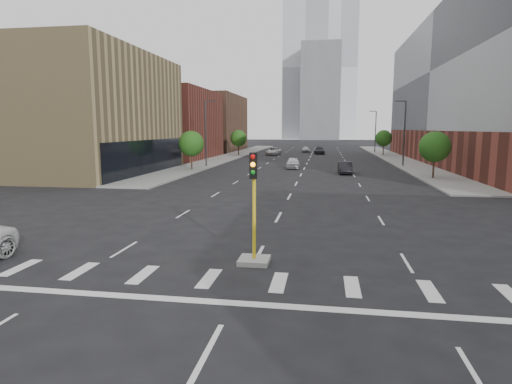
% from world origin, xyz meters
% --- Properties ---
extents(sidewalk_left_far, '(5.00, 92.00, 0.15)m').
position_xyz_m(sidewalk_left_far, '(-15.00, 74.00, 0.07)').
color(sidewalk_left_far, gray).
rests_on(sidewalk_left_far, ground).
extents(sidewalk_right_far, '(5.00, 92.00, 0.15)m').
position_xyz_m(sidewalk_right_far, '(15.00, 74.00, 0.07)').
color(sidewalk_right_far, gray).
rests_on(sidewalk_right_far, ground).
extents(building_left_mid, '(20.00, 24.00, 14.00)m').
position_xyz_m(building_left_mid, '(-27.50, 40.00, 7.00)').
color(building_left_mid, '#9C8558').
rests_on(building_left_mid, ground).
extents(building_left_far_a, '(20.00, 22.00, 12.00)m').
position_xyz_m(building_left_far_a, '(-27.50, 66.00, 6.00)').
color(building_left_far_a, brown).
rests_on(building_left_far_a, ground).
extents(building_left_far_b, '(20.00, 24.00, 13.00)m').
position_xyz_m(building_left_far_b, '(-27.50, 92.00, 6.50)').
color(building_left_far_b, brown).
rests_on(building_left_far_b, ground).
extents(tower_left, '(22.00, 22.00, 70.00)m').
position_xyz_m(tower_left, '(-8.00, 220.00, 35.00)').
color(tower_left, '#B2B7BC').
rests_on(tower_left, ground).
extents(tower_right, '(20.00, 20.00, 80.00)m').
position_xyz_m(tower_right, '(10.00, 260.00, 40.00)').
color(tower_right, '#B2B7BC').
rests_on(tower_right, ground).
extents(tower_mid, '(18.00, 18.00, 44.00)m').
position_xyz_m(tower_mid, '(0.00, 200.00, 22.00)').
color(tower_mid, slate).
rests_on(tower_mid, ground).
extents(median_traffic_signal, '(1.20, 1.20, 4.40)m').
position_xyz_m(median_traffic_signal, '(0.00, 8.97, 0.97)').
color(median_traffic_signal, '#999993').
rests_on(median_traffic_signal, ground).
extents(streetlight_right_a, '(1.60, 0.22, 9.07)m').
position_xyz_m(streetlight_right_a, '(13.41, 55.00, 5.01)').
color(streetlight_right_a, '#2D2D30').
rests_on(streetlight_right_a, ground).
extents(streetlight_right_b, '(1.60, 0.22, 9.07)m').
position_xyz_m(streetlight_right_b, '(13.41, 90.00, 5.01)').
color(streetlight_right_b, '#2D2D30').
rests_on(streetlight_right_b, ground).
extents(streetlight_left, '(1.60, 0.22, 9.07)m').
position_xyz_m(streetlight_left, '(-13.41, 50.00, 5.01)').
color(streetlight_left, '#2D2D30').
rests_on(streetlight_left, ground).
extents(tree_left_near, '(3.20, 3.20, 4.85)m').
position_xyz_m(tree_left_near, '(-14.00, 45.00, 3.39)').
color(tree_left_near, '#382619').
rests_on(tree_left_near, ground).
extents(tree_left_far, '(3.20, 3.20, 4.85)m').
position_xyz_m(tree_left_far, '(-14.00, 75.00, 3.39)').
color(tree_left_far, '#382619').
rests_on(tree_left_far, ground).
extents(tree_right_near, '(3.20, 3.20, 4.85)m').
position_xyz_m(tree_right_near, '(14.00, 40.00, 3.39)').
color(tree_right_near, '#382619').
rests_on(tree_right_near, ground).
extents(tree_right_far, '(3.20, 3.20, 4.85)m').
position_xyz_m(tree_right_far, '(14.00, 80.00, 3.39)').
color(tree_right_far, '#382619').
rests_on(tree_right_far, ground).
extents(car_near_left, '(1.88, 4.44, 1.50)m').
position_xyz_m(car_near_left, '(-1.50, 50.03, 0.75)').
color(car_near_left, silver).
rests_on(car_near_left, ground).
extents(car_mid_right, '(1.65, 4.34, 1.41)m').
position_xyz_m(car_mid_right, '(5.07, 44.06, 0.71)').
color(car_mid_right, black).
rests_on(car_mid_right, ground).
extents(car_far_left, '(2.76, 5.58, 1.52)m').
position_xyz_m(car_far_left, '(-7.49, 78.49, 0.76)').
color(car_far_left, silver).
rests_on(car_far_left, ground).
extents(car_deep_right, '(2.44, 5.29, 1.50)m').
position_xyz_m(car_deep_right, '(1.50, 82.82, 0.75)').
color(car_deep_right, black).
rests_on(car_deep_right, ground).
extents(car_distant, '(2.24, 4.16, 1.34)m').
position_xyz_m(car_distant, '(-1.60, 89.03, 0.67)').
color(car_distant, '#BBBCC0').
rests_on(car_distant, ground).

